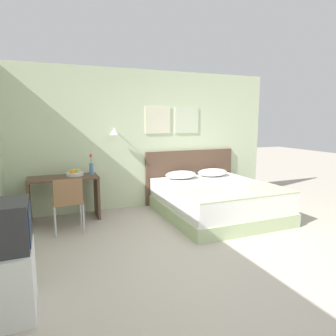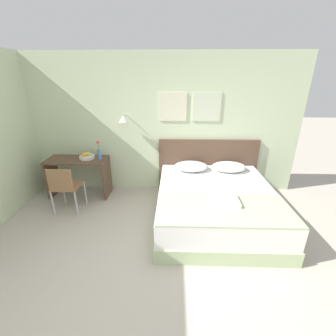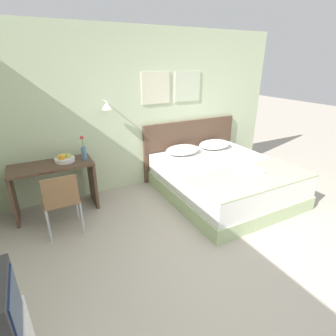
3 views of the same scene
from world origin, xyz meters
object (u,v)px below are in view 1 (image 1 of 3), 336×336
Objects in this scene: pillow_right at (213,172)px; fruit_bowl at (75,173)px; bed at (217,200)px; pillow_left at (181,175)px; desk at (64,190)px; headboard at (190,176)px; throw_blanket at (237,192)px; folded_towel_near_foot at (236,187)px; tv_stand at (4,283)px; desk_chair at (68,200)px; flower_vase at (91,167)px.

pillow_right is 2.71m from fruit_bowl.
bed is 0.92m from pillow_left.
desk is 3.95× the size of fruit_bowl.
headboard reaches higher than pillow_right.
pillow_left is 0.35× the size of throw_blanket.
pillow_right is 2.21× the size of fruit_bowl.
throw_blanket is 0.17m from folded_towel_near_foot.
bed is 3.62m from tv_stand.
tv_stand is (-3.20, -1.09, -0.27)m from throw_blanket.
desk_chair is at bearing -87.92° from desk.
pillow_left is 2.00m from fruit_bowl.
pillow_right is (0.36, 0.76, 0.36)m from bed.
tv_stand is (-0.85, -2.50, -0.50)m from fruit_bowl.
folded_towel_near_foot is (0.07, 0.15, 0.04)m from throw_blanket.
tv_stand is at bearing -152.09° from bed.
pillow_left is at bearing 40.86° from tv_stand.
pillow_left is 2.26m from desk_chair.
bed is 2.44× the size of desk_chair.
desk_chair reaches higher than bed.
desk is 3.06× the size of flower_vase.
pillow_left reaches higher than tv_stand.
pillow_left is 0.74× the size of desk_chair.
pillow_right is at bearing 75.33° from throw_blanket.
tv_stand is at bearing -139.15° from headboard.
pillow_right is 2.45m from flower_vase.
desk_chair reaches higher than throw_blanket.
fruit_bowl reaches higher than tv_stand.
desk_chair is at bearing 69.71° from tv_stand.
flower_vase is at bearing -4.27° from desk.
flower_vase is at bearing -170.71° from headboard.
fruit_bowl is at bearing 11.15° from desk.
throw_blanket is 3.39m from tv_stand.
pillow_right is 0.74× the size of desk_chair.
tv_stand is at bearing -104.82° from desk.
desk reaches higher than pillow_right.
tv_stand is (-0.67, -1.82, -0.22)m from desk_chair.
throw_blanket is 2.97× the size of tv_stand.
desk_chair is at bearing -104.35° from fruit_bowl.
desk is at bearing -168.85° from fruit_bowl.
folded_towel_near_foot is at bearing -12.75° from desk_chair.
desk_chair is at bearing -167.59° from pillow_right.
throw_blanket is (0.36, -1.37, -0.06)m from pillow_left.
flower_vase is at bearing 53.57° from desk_chair.
pillow_left is 1.41m from throw_blanket.
pillow_left is 2.19m from desk.
headboard reaches higher than bed.
headboard is 6.88× the size of fruit_bowl.
flower_vase reaches higher than pillow_right.
tv_stand is at bearing -159.30° from folded_towel_near_foot.
bed is at bearing -115.14° from pillow_right.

